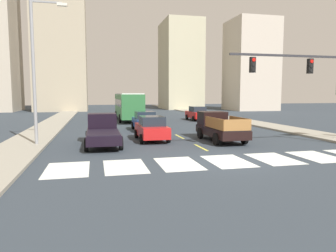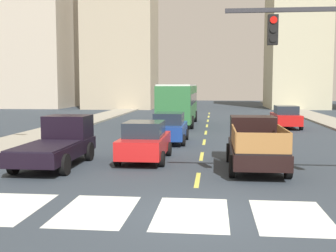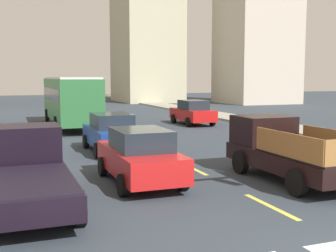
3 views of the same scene
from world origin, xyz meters
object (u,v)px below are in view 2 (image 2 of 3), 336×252
at_px(sedan_near_left, 286,117).
at_px(sedan_mid, 145,141).
at_px(sedan_near_right, 169,128).
at_px(city_bus, 179,101).
at_px(pickup_dark, 59,143).
at_px(pickup_stakebed, 255,144).

bearing_deg(sedan_near_left, sedan_mid, -119.69).
bearing_deg(sedan_mid, sedan_near_right, 85.27).
xyz_separation_m(city_bus, sedan_near_right, (0.34, -10.74, -1.09)).
relative_size(city_bus, sedan_near_left, 2.45).
distance_m(pickup_dark, sedan_near_right, 8.20).
height_order(sedan_near_right, sedan_near_left, same).
relative_size(sedan_mid, sedan_near_right, 1.00).
distance_m(pickup_stakebed, city_bus, 18.32).
height_order(pickup_stakebed, sedan_near_right, pickup_stakebed).
height_order(pickup_stakebed, pickup_dark, same).
relative_size(sedan_mid, sedan_near_left, 1.00).
xyz_separation_m(city_bus, sedan_near_left, (8.29, -1.58, -1.09)).
bearing_deg(pickup_dark, sedan_mid, 18.10).
bearing_deg(sedan_near_left, pickup_dark, -126.34).
height_order(pickup_stakebed, city_bus, city_bus).
bearing_deg(pickup_dark, sedan_near_left, 51.58).
bearing_deg(pickup_dark, sedan_near_right, 59.37).
bearing_deg(city_bus, pickup_stakebed, -74.50).
xyz_separation_m(pickup_dark, sedan_near_left, (11.79, 16.41, -0.06)).
xyz_separation_m(pickup_stakebed, city_bus, (-4.51, 17.73, 1.02)).
distance_m(pickup_dark, city_bus, 18.35).
distance_m(sedan_mid, sedan_near_left, 17.30).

